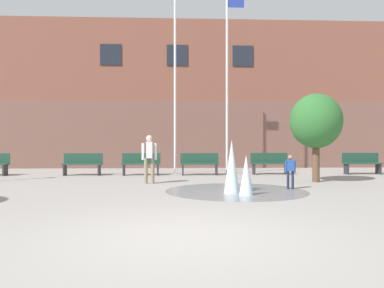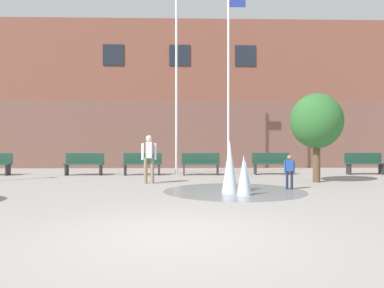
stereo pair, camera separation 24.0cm
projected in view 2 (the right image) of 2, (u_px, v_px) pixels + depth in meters
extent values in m
plane|color=gray|center=(173.00, 236.00, 5.38)|extent=(100.00, 100.00, 0.00)
cube|color=brown|center=(180.00, 136.00, 22.84)|extent=(36.00, 6.00, 3.58)
cube|color=brown|center=(180.00, 70.00, 22.83)|extent=(36.00, 6.00, 4.37)
cube|color=#1E232D|center=(113.00, 55.00, 19.72)|extent=(1.10, 0.06, 1.10)
cube|color=#1E232D|center=(180.00, 55.00, 19.81)|extent=(1.10, 0.06, 1.10)
cube|color=#1E232D|center=(245.00, 56.00, 19.90)|extent=(1.10, 0.06, 1.10)
cylinder|color=gray|center=(234.00, 191.00, 10.38)|extent=(3.94, 3.94, 0.01)
cone|color=silver|center=(244.00, 175.00, 9.52)|extent=(0.37, 0.37, 1.04)
cone|color=silver|center=(230.00, 166.00, 9.93)|extent=(0.43, 0.43, 1.42)
cone|color=silver|center=(246.00, 175.00, 10.68)|extent=(0.33, 0.33, 0.82)
cube|color=#28282D|center=(8.00, 170.00, 15.38)|extent=(0.06, 0.40, 0.44)
cube|color=#28282D|center=(67.00, 170.00, 15.43)|extent=(0.06, 0.40, 0.44)
cube|color=#28282D|center=(101.00, 170.00, 15.47)|extent=(0.06, 0.40, 0.44)
cube|color=#1E4233|center=(84.00, 164.00, 15.45)|extent=(1.60, 0.44, 0.05)
cube|color=#1E4233|center=(85.00, 158.00, 15.65)|extent=(1.60, 0.04, 0.42)
cube|color=#28282D|center=(125.00, 170.00, 15.48)|extent=(0.06, 0.40, 0.44)
cube|color=#28282D|center=(159.00, 170.00, 15.51)|extent=(0.06, 0.40, 0.44)
cube|color=#1E4233|center=(142.00, 164.00, 15.50)|extent=(1.60, 0.44, 0.05)
cube|color=#1E4233|center=(143.00, 158.00, 15.69)|extent=(1.60, 0.04, 0.42)
cube|color=#28282D|center=(184.00, 170.00, 15.51)|extent=(0.06, 0.40, 0.44)
cube|color=#28282D|center=(218.00, 170.00, 15.54)|extent=(0.06, 0.40, 0.44)
cube|color=#1E4233|center=(201.00, 164.00, 15.52)|extent=(1.60, 0.44, 0.05)
cube|color=#1E4233|center=(201.00, 158.00, 15.72)|extent=(1.60, 0.04, 0.42)
cube|color=#28282D|center=(255.00, 169.00, 15.77)|extent=(0.06, 0.40, 0.44)
cube|color=#28282D|center=(288.00, 169.00, 15.81)|extent=(0.06, 0.40, 0.44)
cube|color=#1E4233|center=(272.00, 164.00, 15.79)|extent=(1.60, 0.44, 0.05)
cube|color=#1E4233|center=(271.00, 158.00, 15.99)|extent=(1.60, 0.04, 0.42)
cube|color=#28282D|center=(349.00, 169.00, 15.79)|extent=(0.06, 0.40, 0.44)
cube|color=#28282D|center=(381.00, 169.00, 15.83)|extent=(0.06, 0.40, 0.44)
cube|color=#1E4233|center=(365.00, 164.00, 15.81)|extent=(1.60, 0.44, 0.05)
cube|color=#1E4233|center=(363.00, 158.00, 16.01)|extent=(1.60, 0.04, 0.42)
cylinder|color=#89755B|center=(146.00, 171.00, 12.32)|extent=(0.12, 0.12, 0.84)
cylinder|color=#89755B|center=(152.00, 171.00, 12.32)|extent=(0.12, 0.12, 0.84)
cube|color=white|center=(149.00, 150.00, 12.32)|extent=(0.22, 0.35, 0.54)
sphere|color=beige|center=(149.00, 138.00, 12.32)|extent=(0.21, 0.21, 0.21)
cylinder|color=white|center=(143.00, 151.00, 12.31)|extent=(0.08, 0.08, 0.55)
cylinder|color=white|center=(155.00, 151.00, 12.32)|extent=(0.08, 0.08, 0.55)
cylinder|color=#1E233D|center=(287.00, 180.00, 10.76)|extent=(0.07, 0.07, 0.52)
cylinder|color=#1E233D|center=(292.00, 180.00, 10.77)|extent=(0.07, 0.07, 0.52)
cube|color=#284C9E|center=(289.00, 165.00, 10.76)|extent=(0.22, 0.14, 0.33)
sphere|color=#997051|center=(289.00, 157.00, 10.76)|extent=(0.13, 0.13, 0.13)
cylinder|color=#284C9E|center=(285.00, 167.00, 10.76)|extent=(0.05, 0.05, 0.34)
cylinder|color=#284C9E|center=(294.00, 167.00, 10.77)|extent=(0.05, 0.05, 0.34)
cylinder|color=silver|center=(176.00, 73.00, 16.20)|extent=(0.10, 0.10, 8.75)
cylinder|color=silver|center=(228.00, 81.00, 16.26)|extent=(0.10, 0.10, 8.10)
cube|color=#233893|center=(238.00, 2.00, 16.26)|extent=(0.70, 0.02, 0.45)
cylinder|color=brown|center=(317.00, 165.00, 12.73)|extent=(0.25, 0.25, 1.16)
ellipsoid|color=#2D662D|center=(317.00, 121.00, 12.72)|extent=(1.76, 1.76, 1.87)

